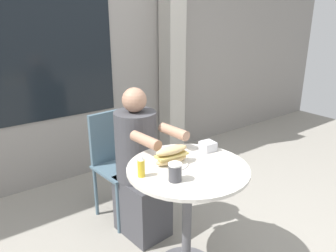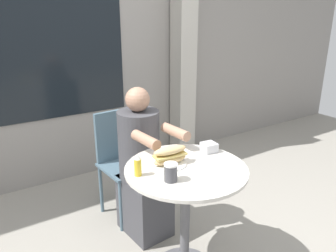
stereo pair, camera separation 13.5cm
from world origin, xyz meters
The scene contains 9 objects.
storefront_wall centered at (0.00, 1.74, 1.40)m, with size 8.00×0.09×2.80m.
lattice_pillar centered at (1.08, 1.57, 1.20)m, with size 0.21×0.21×2.40m.
cafe_table centered at (0.00, 0.00, 0.55)m, with size 0.73×0.73×0.75m.
diner_chair centered at (-0.02, 0.87, 0.52)m, with size 0.41×0.41×0.87m.
seated_diner centered at (-0.01, 0.53, 0.50)m, with size 0.34×0.55×1.13m.
sandwich_on_plate centered at (-0.06, 0.08, 0.81)m, with size 0.22×0.20×0.12m.
drink_cup centered at (-0.16, -0.09, 0.80)m, with size 0.08×0.08×0.10m.
napkin_box centered at (0.26, 0.11, 0.78)m, with size 0.10×0.10×0.06m.
condiment_bottle centered at (-0.28, 0.06, 0.81)m, with size 0.04×0.04×0.13m.
Camera 1 is at (-1.14, -1.33, 1.61)m, focal length 35.00 mm.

